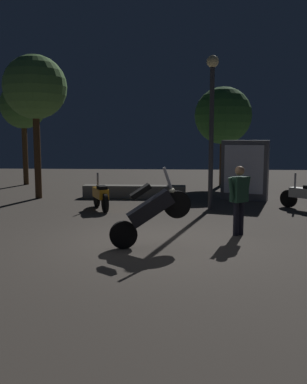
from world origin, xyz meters
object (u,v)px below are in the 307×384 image
(motorcycle_orange_parked_right, at_px, (101,195))
(streetlamp_near, at_px, (212,112))
(kiosk_billboard, at_px, (245,170))
(person_rider_beside, at_px, (239,195))
(motorcycle_black_foreground, at_px, (150,211))
(motorcycle_white_parked_left, at_px, (305,195))

(motorcycle_orange_parked_right, relative_size, streetlamp_near, 0.34)
(motorcycle_orange_parked_right, bearing_deg, kiosk_billboard, -87.95)
(motorcycle_orange_parked_right, height_order, streetlamp_near, streetlamp_near)
(person_rider_beside, relative_size, streetlamp_near, 0.34)
(motorcycle_black_foreground, distance_m, motorcycle_white_parked_left, 6.49)
(motorcycle_orange_parked_right, distance_m, person_rider_beside, 4.94)
(motorcycle_black_foreground, xyz_separation_m, person_rider_beside, (1.93, 1.19, 0.19))
(motorcycle_white_parked_left, distance_m, streetlamp_near, 3.85)
(person_rider_beside, relative_size, kiosk_billboard, 0.75)
(motorcycle_white_parked_left, height_order, motorcycle_orange_parked_right, same)
(motorcycle_orange_parked_right, distance_m, kiosk_billboard, 5.27)
(motorcycle_black_foreground, xyz_separation_m, motorcycle_white_parked_left, (4.43, 4.73, -0.31))
(motorcycle_orange_parked_right, bearing_deg, motorcycle_white_parked_left, -110.62)
(streetlamp_near, bearing_deg, kiosk_billboard, 57.65)
(motorcycle_black_foreground, height_order, person_rider_beside, motorcycle_black_foreground)
(motorcycle_black_foreground, distance_m, person_rider_beside, 2.27)
(motorcycle_white_parked_left, height_order, person_rider_beside, person_rider_beside)
(motorcycle_white_parked_left, distance_m, person_rider_beside, 4.37)
(motorcycle_orange_parked_right, height_order, kiosk_billboard, kiosk_billboard)
(motorcycle_orange_parked_right, bearing_deg, motorcycle_black_foreground, 178.70)
(person_rider_beside, distance_m, streetlamp_near, 3.93)
(motorcycle_orange_parked_right, xyz_separation_m, streetlamp_near, (3.35, 0.19, 2.51))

